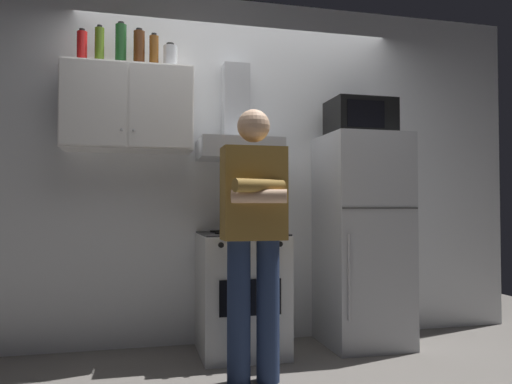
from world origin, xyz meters
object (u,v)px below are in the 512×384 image
at_px(bottle_canister_steel, 170,57).
at_px(cooking_pot, 263,224).
at_px(upper_cabinet, 128,109).
at_px(bottle_olive_oil, 99,46).
at_px(range_hood, 238,134).
at_px(bottle_rum_dark, 139,49).
at_px(refrigerator, 362,239).
at_px(bottle_wine_green, 121,45).
at_px(bottle_soda_red, 82,47).
at_px(microwave, 360,118).
at_px(bottle_beer_brown, 154,52).
at_px(person_standing, 254,231).
at_px(stove_oven, 241,292).

bearing_deg(bottle_canister_steel, cooking_pot, -19.85).
bearing_deg(upper_cabinet, bottle_olive_oil, -170.47).
bearing_deg(upper_cabinet, range_hood, 0.09).
height_order(bottle_rum_dark, bottle_canister_steel, bottle_rum_dark).
bearing_deg(refrigerator, bottle_wine_green, 176.06).
bearing_deg(bottle_soda_red, microwave, -2.25).
bearing_deg(bottle_rum_dark, bottle_beer_brown, 2.04).
bearing_deg(cooking_pot, range_hood, 117.88).
bearing_deg(upper_cabinet, microwave, -3.48).
height_order(range_hood, bottle_canister_steel, bottle_canister_steel).
xyz_separation_m(person_standing, cooking_pot, (0.18, 0.49, 0.03)).
height_order(person_standing, bottle_wine_green, bottle_wine_green).
bearing_deg(bottle_beer_brown, microwave, -3.06).
xyz_separation_m(microwave, bottle_beer_brown, (-1.57, 0.08, 0.43)).
relative_size(upper_cabinet, cooking_pot, 3.19).
bearing_deg(upper_cabinet, person_standing, -44.26).
height_order(upper_cabinet, bottle_olive_oil, bottle_olive_oil).
xyz_separation_m(cooking_pot, bottle_beer_brown, (-0.75, 0.22, 1.24)).
height_order(upper_cabinet, stove_oven, upper_cabinet).
bearing_deg(bottle_soda_red, refrigerator, -2.76).
bearing_deg(person_standing, bottle_beer_brown, 129.01).
bearing_deg(person_standing, refrigerator, 31.23).
distance_m(cooking_pot, bottle_wine_green, 1.63).
relative_size(microwave, bottle_wine_green, 1.48).
relative_size(refrigerator, microwave, 3.33).
distance_m(upper_cabinet, bottle_soda_red, 0.52).
bearing_deg(person_standing, bottle_canister_steel, 122.55).
xyz_separation_m(upper_cabinet, bottle_canister_steel, (0.29, -0.01, 0.39)).
bearing_deg(bottle_wine_green, range_hood, 0.10).
xyz_separation_m(bottle_wine_green, bottle_rum_dark, (0.13, -0.03, -0.02)).
xyz_separation_m(bottle_rum_dark, bottle_canister_steel, (0.22, 0.01, -0.04)).
distance_m(bottle_olive_oil, bottle_rum_dark, 0.27).
relative_size(bottle_olive_oil, bottle_wine_green, 0.85).
distance_m(upper_cabinet, microwave, 1.75).
relative_size(range_hood, microwave, 1.56).
relative_size(microwave, cooking_pot, 1.70).
relative_size(upper_cabinet, bottle_soda_red, 3.71).
xyz_separation_m(stove_oven, cooking_pot, (0.13, -0.12, 0.50)).
bearing_deg(upper_cabinet, cooking_pot, -14.73).
bearing_deg(stove_oven, bottle_wine_green, 171.69).
distance_m(upper_cabinet, bottle_canister_steel, 0.49).
xyz_separation_m(range_hood, bottle_wine_green, (-0.86, -0.00, 0.61)).
relative_size(bottle_rum_dark, bottle_beer_brown, 1.10).
relative_size(cooking_pot, bottle_olive_oil, 1.02).
xyz_separation_m(microwave, bottle_soda_red, (-2.07, 0.08, 0.42)).
xyz_separation_m(refrigerator, bottle_rum_dark, (-1.68, 0.10, 1.38)).
bearing_deg(microwave, range_hood, 173.54).
relative_size(upper_cabinet, bottle_olive_oil, 3.26).
bearing_deg(bottle_soda_red, bottle_rum_dark, -0.12).
bearing_deg(bottle_wine_green, microwave, -3.36).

